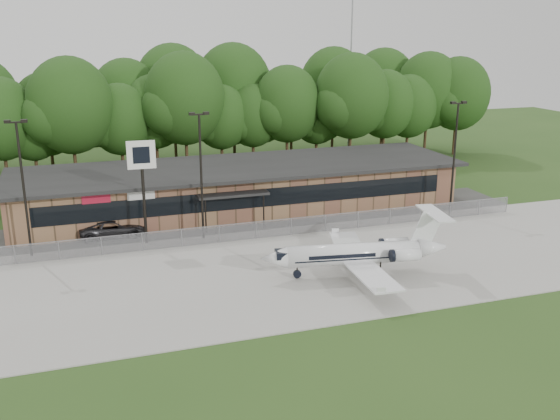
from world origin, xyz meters
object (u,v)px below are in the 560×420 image
object	(u,v)px
suv	(113,228)
pole_sign	(142,166)
business_jet	(360,254)
terminal	(239,187)

from	to	relation	value
suv	pole_sign	bearing A→B (deg)	-135.47
business_jet	pole_sign	bearing A→B (deg)	148.35
terminal	business_jet	distance (m)	18.84
business_jet	terminal	bearing A→B (deg)	110.27
terminal	pole_sign	world-z (taller)	pole_sign
business_jet	suv	bearing A→B (deg)	147.45
business_jet	pole_sign	distance (m)	17.95
business_jet	suv	size ratio (longest dim) A/B	2.45
terminal	business_jet	size ratio (longest dim) A/B	3.13
pole_sign	suv	bearing A→B (deg)	135.94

